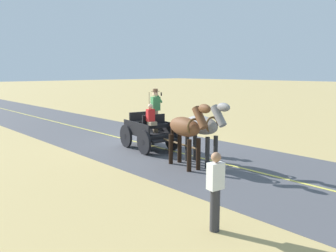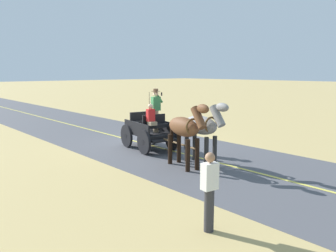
{
  "view_description": "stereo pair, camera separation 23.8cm",
  "coord_description": "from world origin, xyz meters",
  "px_view_note": "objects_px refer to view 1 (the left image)",
  "views": [
    {
      "loc": [
        9.2,
        11.41,
        3.19
      ],
      "look_at": [
        0.44,
        1.91,
        1.1
      ],
      "focal_mm": 36.3,
      "sensor_mm": 36.0,
      "label": 1
    },
    {
      "loc": [
        9.02,
        11.57,
        3.19
      ],
      "look_at": [
        0.44,
        1.91,
        1.1
      ],
      "focal_mm": 36.3,
      "sensor_mm": 36.0,
      "label": 2
    }
  ],
  "objects_px": {
    "horse_off_side": "(186,129)",
    "pedestrian_walking": "(215,190)",
    "horse_drawn_carriage": "(149,130)",
    "horse_near_side": "(203,127)"
  },
  "relations": [
    {
      "from": "horse_drawn_carriage",
      "to": "pedestrian_walking",
      "type": "bearing_deg",
      "value": 60.48
    },
    {
      "from": "horse_off_side",
      "to": "horse_near_side",
      "type": "bearing_deg",
      "value": 170.82
    },
    {
      "from": "horse_off_side",
      "to": "pedestrian_walking",
      "type": "relative_size",
      "value": 1.36
    },
    {
      "from": "horse_near_side",
      "to": "pedestrian_walking",
      "type": "xyz_separation_m",
      "value": [
        3.56,
        3.47,
        -0.46
      ]
    },
    {
      "from": "horse_drawn_carriage",
      "to": "horse_near_side",
      "type": "bearing_deg",
      "value": 87.59
    },
    {
      "from": "horse_off_side",
      "to": "pedestrian_walking",
      "type": "height_order",
      "value": "horse_off_side"
    },
    {
      "from": "horse_off_side",
      "to": "pedestrian_walking",
      "type": "bearing_deg",
      "value": 51.55
    },
    {
      "from": "horse_drawn_carriage",
      "to": "horse_near_side",
      "type": "distance_m",
      "value": 3.09
    },
    {
      "from": "pedestrian_walking",
      "to": "horse_off_side",
      "type": "bearing_deg",
      "value": -128.45
    },
    {
      "from": "horse_drawn_carriage",
      "to": "horse_off_side",
      "type": "height_order",
      "value": "horse_drawn_carriage"
    }
  ]
}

